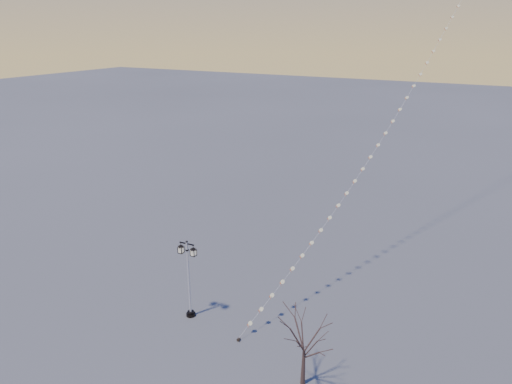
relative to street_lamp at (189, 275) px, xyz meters
The scene contains 4 objects.
ground 5.29m from the street_lamp, 39.58° to the right, with size 300.00×300.00×0.00m, color #5E5F5F.
street_lamp is the anchor object (origin of this frame).
bare_tree 8.87m from the street_lamp, 13.87° to the right, with size 2.36×2.36×3.92m.
kite_train 21.01m from the street_lamp, 62.13° to the left, with size 9.75×34.33×26.94m.
Camera 1 is at (11.79, -16.95, 17.41)m, focal length 31.65 mm.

